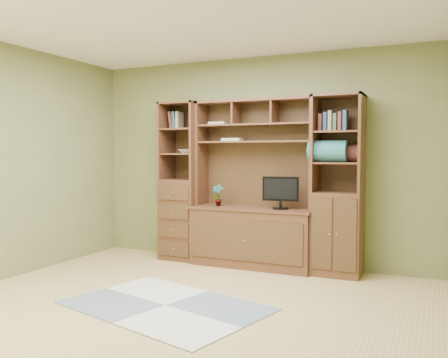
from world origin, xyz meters
The scene contains 11 objects.
room centered at (0.00, 0.00, 1.30)m, with size 4.60×4.10×2.64m.
center_hutch centered at (0.02, 1.73, 1.02)m, with size 1.54×0.53×2.05m, color #502E1C.
left_tower centered at (-0.98, 1.77, 1.02)m, with size 0.50×0.45×2.05m, color #502E1C.
right_tower centered at (1.05, 1.77, 1.02)m, with size 0.55×0.45×2.05m, color #502E1C.
rug centered at (-0.14, -0.03, 0.01)m, with size 1.75×1.17×0.01m, color #A5ABAB.
monitor centered at (0.39, 1.70, 0.99)m, with size 0.43×0.19×0.53m, color black.
orchid centered at (-0.43, 1.70, 0.87)m, with size 0.14×0.10×0.27m, color #AC473A.
magazines centered at (-0.28, 1.82, 1.56)m, with size 0.25×0.18×0.04m, color #B7AD9C.
bowl centered at (-0.91, 1.77, 1.42)m, with size 0.21×0.21×0.05m, color beige.
blanket_teal centered at (0.94, 1.73, 1.41)m, with size 0.43×0.25×0.25m, color #276769.
blanket_red centered at (1.15, 1.85, 1.39)m, with size 0.36×0.20×0.20m, color brown.
Camera 1 is at (2.09, -3.65, 1.39)m, focal length 38.00 mm.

